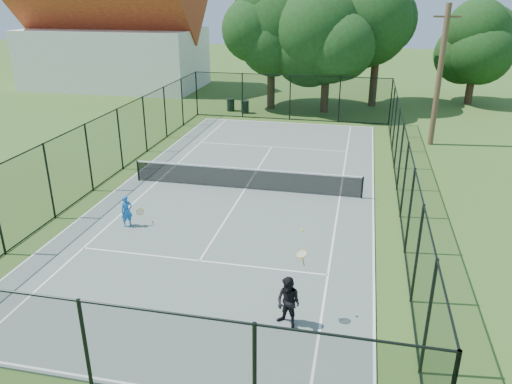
% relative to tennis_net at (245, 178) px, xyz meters
% --- Properties ---
extents(ground, '(120.00, 120.00, 0.00)m').
position_rel_tennis_net_xyz_m(ground, '(0.00, 0.00, -0.58)').
color(ground, '#3C5A1F').
extents(tennis_court, '(11.00, 24.00, 0.06)m').
position_rel_tennis_net_xyz_m(tennis_court, '(0.00, 0.00, -0.55)').
color(tennis_court, slate).
rests_on(tennis_court, ground).
extents(tennis_net, '(10.08, 0.08, 0.95)m').
position_rel_tennis_net_xyz_m(tennis_net, '(0.00, 0.00, 0.00)').
color(tennis_net, black).
rests_on(tennis_net, tennis_court).
extents(fence, '(13.10, 26.10, 3.00)m').
position_rel_tennis_net_xyz_m(fence, '(0.00, 0.00, 0.92)').
color(fence, black).
rests_on(fence, ground).
extents(tree_near_left, '(6.82, 6.82, 8.90)m').
position_rel_tennis_net_xyz_m(tree_near_left, '(-1.89, 16.29, 4.90)').
color(tree_near_left, '#332114').
rests_on(tree_near_left, ground).
extents(tree_near_mid, '(5.88, 5.88, 7.69)m').
position_rel_tennis_net_xyz_m(tree_near_mid, '(2.07, 15.82, 4.16)').
color(tree_near_mid, '#332114').
rests_on(tree_near_mid, ground).
extents(tree_near_right, '(6.13, 6.13, 8.46)m').
position_rel_tennis_net_xyz_m(tree_near_right, '(5.42, 18.67, 4.80)').
color(tree_near_right, '#332114').
rests_on(tree_near_right, ground).
extents(tree_far_right, '(4.98, 4.98, 6.59)m').
position_rel_tennis_net_xyz_m(tree_far_right, '(12.64, 20.95, 3.50)').
color(tree_far_right, '#332114').
rests_on(tree_far_right, ground).
extents(building, '(15.30, 8.15, 11.87)m').
position_rel_tennis_net_xyz_m(building, '(-17.00, 22.00, 4.35)').
color(building, silver).
rests_on(building, ground).
extents(trash_bin_left, '(0.58, 0.58, 0.88)m').
position_rel_tennis_net_xyz_m(trash_bin_left, '(-4.55, 14.74, -0.13)').
color(trash_bin_left, black).
rests_on(trash_bin_left, ground).
extents(trash_bin_right, '(0.58, 0.58, 0.89)m').
position_rel_tennis_net_xyz_m(trash_bin_right, '(-3.39, 14.29, -0.13)').
color(trash_bin_right, black).
rests_on(trash_bin_right, ground).
extents(utility_pole, '(1.40, 0.30, 7.54)m').
position_rel_tennis_net_xyz_m(utility_pole, '(8.67, 9.00, 3.25)').
color(utility_pole, '#4C3823').
rests_on(utility_pole, ground).
extents(player_blue, '(0.84, 0.51, 1.18)m').
position_rel_tennis_net_xyz_m(player_blue, '(-3.38, -4.49, 0.07)').
color(player_blue, blue).
rests_on(player_blue, tennis_court).
extents(player_black, '(0.85, 1.01, 2.54)m').
position_rel_tennis_net_xyz_m(player_black, '(3.28, -9.08, 0.19)').
color(player_black, black).
rests_on(player_black, tennis_court).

